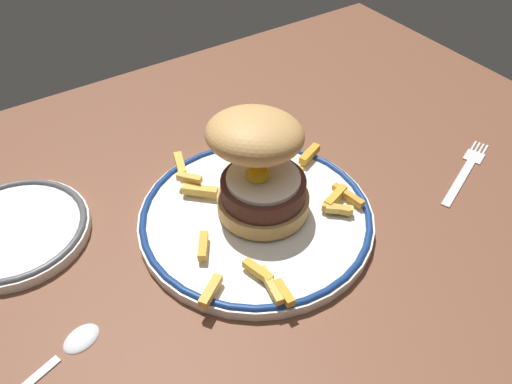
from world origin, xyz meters
TOP-DOWN VIEW (x-y plane):
  - ground_plane at (0.00, 0.00)cm, footprint 111.72×80.41cm
  - dinner_plate at (5.88, 1.46)cm, footprint 26.09×26.09cm
  - burger at (7.07, 2.75)cm, footprint 14.88×14.74cm
  - fries_pile at (6.29, 0.72)cm, footprint 24.05×25.75cm
  - side_plate at (-17.13, 14.20)cm, footprint 16.05×16.05cm
  - fork at (32.58, -5.60)cm, footprint 13.83×6.78cm
  - spoon at (-17.07, -2.60)cm, footprint 13.17×5.75cm

SIDE VIEW (x-z plane):
  - ground_plane at x=0.00cm, z-range -4.00..0.00cm
  - fork at x=32.58cm, z-range 0.00..0.36cm
  - spoon at x=-17.07cm, z-range -0.09..0.81cm
  - side_plate at x=-17.13cm, z-range 0.03..1.63cm
  - dinner_plate at x=5.88cm, z-range 0.04..1.64cm
  - fries_pile at x=6.29cm, z-range 1.28..2.97cm
  - burger at x=7.07cm, z-range 1.46..13.26cm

